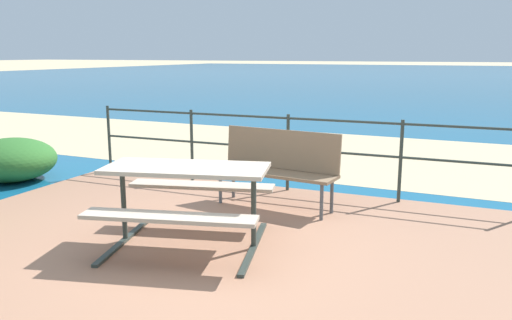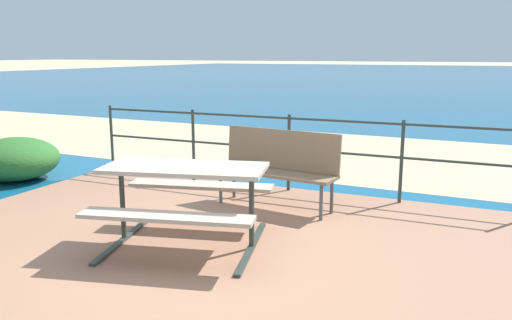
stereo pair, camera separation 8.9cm
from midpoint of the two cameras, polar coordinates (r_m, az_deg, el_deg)
name	(u,v)px [view 1 (the left image)]	position (r m, az deg, el deg)	size (l,w,h in m)	color
ground_plane	(199,259)	(4.98, -6.79, -10.72)	(240.00, 240.00, 0.00)	tan
patio_paving	(199,256)	(4.97, -6.80, -10.40)	(6.40, 5.20, 0.06)	#996B51
sea_water	(446,78)	(44.09, 20.09, 8.48)	(90.00, 90.00, 0.01)	#145B84
beach_strip	(342,154)	(10.07, 9.21, 0.71)	(54.00, 4.74, 0.01)	tan
picnic_table	(187,187)	(5.00, -8.11, -2.91)	(1.81, 1.69, 0.78)	tan
park_bench	(278,162)	(6.23, 2.00, -0.25)	(1.55, 0.60, 0.93)	#7A6047
railing_fence	(288,142)	(6.96, 3.15, 1.95)	(5.94, 0.04, 1.04)	#2D3833
shrub_left	(12,160)	(8.63, -25.47, 0.03)	(1.29, 1.29, 0.65)	#2D6628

